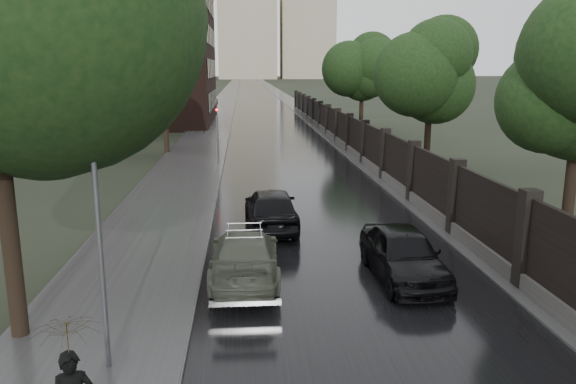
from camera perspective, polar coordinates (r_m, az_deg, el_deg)
The scene contains 15 objects.
road at distance 198.63m, azimuth -3.80°, elevation 10.81°, with size 8.00×420.00×0.02m, color black.
sidewalk_left at distance 198.64m, azimuth -5.56°, elevation 10.80°, with size 4.00×420.00×0.16m, color #2D2D2D.
verge_right at distance 198.78m, azimuth -2.18°, elevation 10.84°, with size 3.00×420.00×0.08m, color #2D2D2D.
fence_right at distance 41.48m, azimuth 5.73°, elevation 5.87°, with size 0.45×75.72×2.70m.
tree_left_far at distance 38.89m, azimuth -12.55°, elevation 11.45°, with size 4.25×4.25×7.39m.
tree_right_b at distance 32.21m, azimuth 14.27°, elevation 10.69°, with size 4.08×4.08×7.01m.
tree_right_c at distance 49.61m, azimuth 7.54°, elevation 11.46°, with size 4.08×4.08×7.01m.
lamp_post at distance 10.83m, azimuth -18.60°, elevation -4.72°, with size 0.25×0.12×5.11m.
traffic_light at distance 33.73m, azimuth -7.20°, elevation 6.69°, with size 0.16×0.32×4.00m.
brick_building at distance 62.57m, azimuth -19.38°, elevation 15.71°, with size 24.00×18.00×20.00m, color black.
stalinist_tower at distance 310.26m, azimuth -4.21°, elevation 18.50°, with size 92.00×30.00×159.00m.
volga_sedan at distance 15.71m, azimuth -4.42°, elevation -6.41°, with size 1.88×4.63×1.35m, color #474D3D.
hatchback_left at distance 20.36m, azimuth -1.74°, elevation -1.66°, with size 1.83×4.56×1.55m, color black.
car_right_near at distance 15.90m, azimuth 11.64°, elevation -6.17°, with size 1.73×4.31×1.47m, color black.
pedestrian_umbrella at distance 8.74m, azimuth -21.42°, elevation -14.59°, with size 1.18×1.19×2.61m.
Camera 1 is at (-2.74, -8.53, 5.75)m, focal length 35.00 mm.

